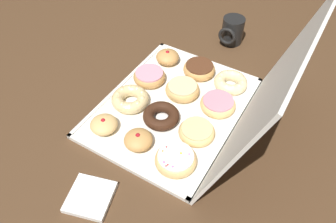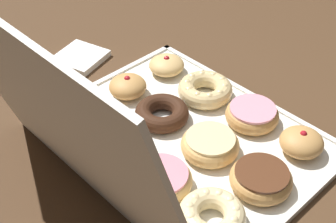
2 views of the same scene
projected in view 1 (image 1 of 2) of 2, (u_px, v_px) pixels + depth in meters
ground_plane at (172, 108)px, 1.06m from camera, size 3.00×3.00×0.00m
donut_box at (172, 107)px, 1.05m from camera, size 0.54×0.42×0.01m
box_lid_open at (268, 92)px, 0.81m from camera, size 0.54×0.13×0.42m
jelly_filled_donut_0 at (168, 57)px, 1.19m from camera, size 0.08×0.08×0.05m
pink_frosted_donut_1 at (149, 76)px, 1.12m from camera, size 0.11×0.11×0.04m
cruller_donut_2 at (130, 99)px, 1.04m from camera, size 0.12×0.12×0.04m
jelly_filled_donut_3 at (104, 124)px, 0.97m from camera, size 0.08×0.08×0.04m
chocolate_frosted_donut_4 at (198, 69)px, 1.15m from camera, size 0.11×0.11×0.04m
glazed_ring_donut_5 at (182, 89)px, 1.08m from camera, size 0.11×0.11×0.04m
chocolate_cake_ring_donut_6 at (161, 116)px, 1.00m from camera, size 0.11×0.11×0.04m
jelly_filled_donut_7 at (138, 140)px, 0.93m from camera, size 0.08×0.08×0.05m
cruller_donut_8 at (231, 82)px, 1.10m from camera, size 0.11×0.11×0.04m
pink_frosted_donut_9 at (218, 104)px, 1.03m from camera, size 0.11×0.11×0.04m
glazed_ring_donut_10 at (197, 132)px, 0.96m from camera, size 0.11×0.11×0.04m
sprinkle_donut_11 at (176, 160)px, 0.89m from camera, size 0.12×0.12×0.04m
coffee_mug at (232, 30)px, 1.27m from camera, size 0.11×0.09×0.10m
napkin_stack at (90, 197)px, 0.84m from camera, size 0.14×0.14×0.02m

